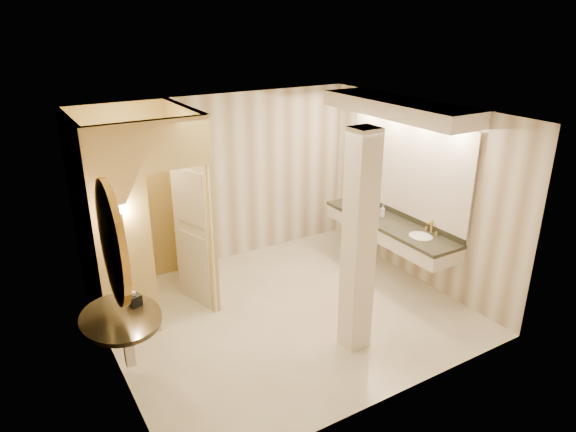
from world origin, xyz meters
name	(u,v)px	position (x,y,z in m)	size (l,w,h in m)	color
floor	(286,312)	(0.00, 0.00, 0.00)	(4.50, 4.50, 0.00)	white
ceiling	(286,115)	(0.00, 0.00, 2.70)	(4.50, 4.50, 0.00)	white
wall_back	(221,180)	(0.00, 2.00, 1.35)	(4.50, 0.02, 2.70)	silver
wall_front	(393,288)	(0.00, -2.00, 1.35)	(4.50, 0.02, 2.70)	silver
wall_left	(104,262)	(-2.25, 0.00, 1.35)	(0.02, 4.00, 2.70)	silver
wall_right	(416,192)	(2.25, 0.00, 1.35)	(0.02, 4.00, 2.70)	silver
toilet_closet	(175,211)	(-1.12, 0.97, 1.39)	(1.50, 1.55, 2.70)	#E7D279
wall_sconce	(121,210)	(-1.93, 0.43, 1.73)	(0.14, 0.14, 0.42)	gold
vanity	(395,173)	(1.98, 0.19, 1.63)	(0.75, 2.59, 2.09)	silver
console_shelf	(116,276)	(-2.21, -0.37, 1.35)	(1.03, 1.03, 1.96)	black
pillar	(359,244)	(0.35, -1.04, 1.35)	(0.29, 0.29, 2.70)	silver
tissue_box	(134,300)	(-2.04, -0.23, 0.94)	(0.12, 0.12, 0.12)	black
toilet	(109,269)	(-1.92, 1.75, 0.39)	(0.44, 0.77, 0.78)	white
soap_bottle_a	(369,212)	(1.83, 0.53, 0.93)	(0.05, 0.05, 0.12)	beige
soap_bottle_b	(375,210)	(1.94, 0.54, 0.94)	(0.10, 0.10, 0.12)	silver
soap_bottle_c	(383,211)	(1.96, 0.38, 0.98)	(0.08, 0.08, 0.20)	#C6B28C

